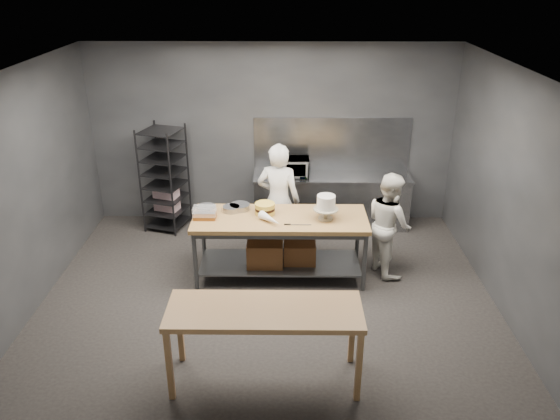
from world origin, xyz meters
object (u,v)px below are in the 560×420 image
Objects in this scene: speed_rack at (165,179)px; frosted_cake_stand at (326,204)px; work_table at (280,240)px; chef_right at (389,224)px; near_counter at (265,316)px; microwave at (292,167)px; chef_behind at (279,201)px; layer_cake at (265,209)px.

frosted_cake_stand is at bearing -32.79° from speed_rack.
chef_right reaches higher than work_table.
chef_right is (1.67, 2.31, -0.06)m from near_counter.
frosted_cake_stand is (0.43, -1.71, 0.09)m from microwave.
chef_right is at bearing 13.01° from frosted_cake_stand.
microwave is at bearing -90.26° from chef_behind.
layer_cake is (-0.18, -0.55, 0.12)m from chef_behind.
chef_right is (3.45, -1.42, -0.10)m from speed_rack.
microwave is (2.10, 0.08, 0.19)m from speed_rack.
work_table is 1.20× the size of near_counter.
microwave is 1.57× the size of frosted_cake_stand.
chef_behind reaches higher than microwave.
near_counter is at bearing -94.83° from microwave.
work_table is 1.56m from chef_right.
layer_cake reaches higher than work_table.
frosted_cake_stand is at bearing -4.56° from work_table.
chef_right reaches higher than near_counter.
near_counter is (-0.13, -2.15, 0.24)m from work_table.
work_table is 1.36× the size of chef_behind.
work_table is at bearing -39.62° from speed_rack.
microwave is at bearing 85.17° from near_counter.
speed_rack is at bearing 139.15° from layer_cake.
layer_cake is (-0.40, -1.55, -0.05)m from microwave.
work_table is 1.74m from microwave.
speed_rack is 1.16× the size of chef_right.
microwave reaches higher than work_table.
chef_behind is (-0.03, 0.66, 0.31)m from work_table.
chef_behind is (1.89, -0.93, 0.03)m from speed_rack.
work_table is at bearing 77.21° from chef_right.
near_counter is 3.69× the size of microwave.
chef_behind is 0.59m from layer_cake.
microwave is 1.60m from layer_cake.
near_counter is at bearing 125.34° from chef_right.
layer_cake is at bearing 91.90° from near_counter.
chef_right is at bearing -22.39° from speed_rack.
microwave is at bearing 2.18° from speed_rack.
work_table is 4.43× the size of microwave.
speed_rack is 3.03m from frosted_cake_stand.
chef_behind is 1.17× the size of chef_right.
frosted_cake_stand reaches higher than near_counter.
frosted_cake_stand is (2.54, -1.63, 0.28)m from speed_rack.
work_table is 1.60× the size of chef_right.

